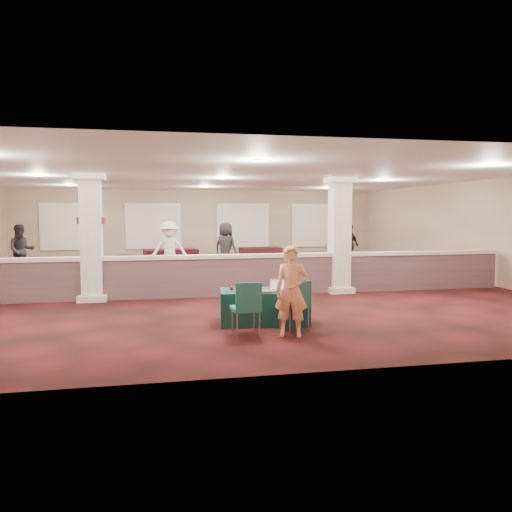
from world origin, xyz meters
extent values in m
plane|color=#491215|center=(0.00, 0.00, 0.00)|extent=(16.00, 16.00, 0.00)
cube|color=#7F6D58|center=(0.00, 8.00, 1.60)|extent=(16.00, 0.04, 3.20)
cube|color=#7F6D58|center=(0.00, -8.00, 1.60)|extent=(16.00, 0.04, 3.20)
cube|color=#7F6D58|center=(8.00, 0.00, 1.60)|extent=(0.04, 16.00, 3.20)
cube|color=silver|center=(0.00, 0.00, 3.20)|extent=(16.00, 16.00, 0.02)
cube|color=#4D343D|center=(0.00, -1.50, 0.50)|extent=(15.60, 0.20, 1.00)
cube|color=beige|center=(0.00, -1.50, 1.05)|extent=(15.60, 0.28, 0.10)
cube|color=beige|center=(-3.50, -1.50, 1.60)|extent=(0.50, 0.50, 3.20)
cube|color=beige|center=(-3.50, -1.50, 0.08)|extent=(0.70, 0.70, 0.16)
cube|color=beige|center=(-3.50, -1.50, 3.10)|extent=(0.72, 0.72, 0.20)
cube|color=beige|center=(3.00, -1.50, 1.60)|extent=(0.50, 0.50, 3.20)
cube|color=beige|center=(3.00, -1.50, 0.08)|extent=(0.70, 0.70, 0.16)
cube|color=beige|center=(3.00, -1.50, 3.10)|extent=(0.72, 0.72, 0.20)
cylinder|color=brown|center=(-3.78, -1.50, 2.00)|extent=(0.12, 0.12, 0.18)
cylinder|color=white|center=(-3.78, -1.50, 2.00)|extent=(0.09, 0.09, 0.10)
cylinder|color=brown|center=(-3.22, -1.50, 2.00)|extent=(0.12, 0.12, 0.18)
cylinder|color=white|center=(-3.22, -1.50, 2.00)|extent=(0.09, 0.09, 0.10)
cube|color=#0D312D|center=(0.14, -4.86, 0.33)|extent=(1.82, 1.06, 0.66)
cube|color=#1F5B57|center=(0.56, -5.56, 0.47)|extent=(0.57, 0.57, 0.06)
cube|color=#1F5B57|center=(0.61, -5.77, 0.72)|extent=(0.46, 0.15, 0.46)
cylinder|color=gray|center=(0.42, -5.80, 0.22)|extent=(0.03, 0.03, 0.43)
cylinder|color=gray|center=(0.80, -5.71, 0.22)|extent=(0.03, 0.03, 0.43)
cylinder|color=gray|center=(0.33, -5.41, 0.22)|extent=(0.03, 0.03, 0.43)
cylinder|color=gray|center=(0.71, -5.33, 0.22)|extent=(0.03, 0.03, 0.43)
cube|color=#1F5B57|center=(-0.39, -5.73, 0.48)|extent=(0.52, 0.52, 0.06)
cube|color=#1F5B57|center=(-0.38, -5.96, 0.75)|extent=(0.47, 0.08, 0.47)
cylinder|color=gray|center=(-0.58, -5.95, 0.22)|extent=(0.03, 0.03, 0.45)
cylinder|color=gray|center=(-0.17, -5.92, 0.22)|extent=(0.03, 0.03, 0.45)
cylinder|color=gray|center=(-0.60, -5.54, 0.22)|extent=(0.03, 0.03, 0.45)
cylinder|color=gray|center=(-0.20, -5.52, 0.22)|extent=(0.03, 0.03, 0.45)
imported|color=#F7976B|center=(0.39, -5.99, 0.81)|extent=(0.67, 0.55, 1.62)
cube|color=black|center=(-6.50, 2.67, 0.34)|extent=(1.76, 1.01, 0.68)
cube|color=black|center=(0.09, 0.30, 0.39)|extent=(2.08, 1.37, 0.78)
cube|color=black|center=(3.77, 2.89, 0.33)|extent=(1.64, 0.83, 0.66)
cube|color=black|center=(-2.50, 3.20, 0.36)|extent=(1.95, 1.45, 0.71)
cube|color=black|center=(-1.37, 4.91, 0.40)|extent=(2.11, 1.30, 0.80)
cube|color=black|center=(2.50, 6.50, 0.35)|extent=(1.79, 0.98, 0.70)
imported|color=black|center=(-6.48, 4.00, 0.90)|extent=(0.95, 0.68, 1.79)
imported|color=white|center=(-1.47, 3.00, 0.95)|extent=(1.28, 0.72, 1.89)
imported|color=black|center=(5.66, 4.38, 0.88)|extent=(1.15, 0.88, 1.76)
imported|color=black|center=(0.56, 3.50, 0.92)|extent=(1.01, 0.95, 1.84)
cube|color=#BBBBC0|center=(0.41, -4.94, 0.67)|extent=(0.32, 0.24, 0.02)
cube|color=#BBBBC0|center=(0.42, -4.83, 0.78)|extent=(0.30, 0.05, 0.20)
cube|color=silver|center=(0.42, -4.84, 0.77)|extent=(0.27, 0.03, 0.17)
cube|color=#A94C1B|center=(0.16, -5.09, 0.68)|extent=(0.39, 0.31, 0.03)
sphere|color=beige|center=(-0.37, -4.89, 0.71)|extent=(0.10, 0.10, 0.10)
sphere|color=maroon|center=(-0.49, -4.74, 0.71)|extent=(0.09, 0.09, 0.09)
sphere|color=#46464A|center=(-0.25, -4.70, 0.71)|extent=(0.09, 0.09, 0.09)
cube|color=red|center=(0.70, -5.18, 0.67)|extent=(0.11, 0.04, 0.01)
camera|label=1|loc=(-1.97, -14.41, 2.20)|focal=35.00mm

